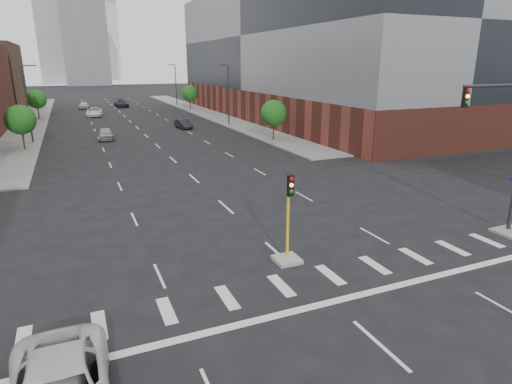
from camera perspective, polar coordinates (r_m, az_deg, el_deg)
ground at (r=15.02m, az=21.37°, el=-22.65°), size 400.00×400.00×0.00m
sidewalk_left_far at (r=82.58m, az=-27.64°, el=8.53°), size 5.00×92.00×0.15m
sidewalk_right_far at (r=85.73m, az=-7.03°, el=10.53°), size 5.00×92.00×0.15m
building_right_main at (r=77.94m, az=6.61°, el=17.98°), size 24.00×70.00×22.00m
tower_left at (r=229.28m, az=-24.71°, el=21.84°), size 22.00×22.00×70.00m
tower_right at (r=270.25m, az=-20.66°, el=22.35°), size 20.00×20.00×80.00m
tower_mid at (r=208.41m, az=-22.00°, el=19.17°), size 18.00×18.00×44.00m
median_traffic_signal at (r=20.72m, az=4.24°, el=-6.84°), size 1.20×1.20×4.40m
streetlight_right_a at (r=66.79m, az=-3.78°, el=13.12°), size 1.60×0.22×9.07m
streetlight_right_b at (r=100.42m, az=-10.70°, el=14.10°), size 1.60×0.22×9.07m
streetlight_left at (r=58.17m, az=-28.15°, el=10.68°), size 1.60×0.22×9.07m
tree_left_near at (r=53.41m, az=-28.91°, el=8.43°), size 3.20×3.20×4.85m
tree_left_far at (r=83.20m, az=-27.22°, el=10.95°), size 3.20×3.20×4.85m
tree_right_near at (r=53.33m, az=2.36°, el=10.47°), size 3.20×3.20×4.85m
tree_right_far at (r=90.95m, az=-8.82°, el=12.91°), size 3.20×3.20×4.85m
car_near_left at (r=57.49m, az=-19.41°, el=7.34°), size 2.09×4.53×1.50m
car_mid_right at (r=64.68m, az=-9.67°, el=8.94°), size 1.91×4.26×1.36m
car_far_left at (r=83.88m, az=-20.78°, el=9.94°), size 3.16×5.93×1.59m
car_deep_right at (r=100.13m, az=-17.52°, el=11.22°), size 2.81×5.94×1.67m
car_distant at (r=98.49m, az=-21.96°, el=10.68°), size 2.53×4.81×1.56m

